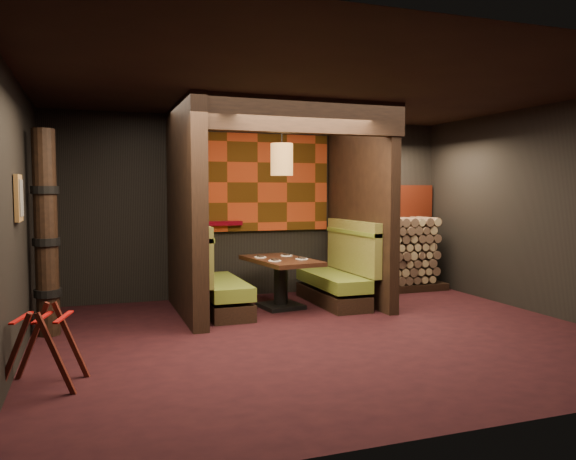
# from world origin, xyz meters

# --- Properties ---
(floor) EXTENTS (6.50, 5.50, 0.02)m
(floor) POSITION_xyz_m (0.00, 0.00, -0.01)
(floor) COLOR black
(floor) RESTS_ON ground
(ceiling) EXTENTS (6.50, 5.50, 0.02)m
(ceiling) POSITION_xyz_m (0.00, 0.00, 2.86)
(ceiling) COLOR black
(ceiling) RESTS_ON ground
(wall_back) EXTENTS (6.50, 0.02, 2.85)m
(wall_back) POSITION_xyz_m (0.00, 2.76, 1.43)
(wall_back) COLOR black
(wall_back) RESTS_ON ground
(wall_front) EXTENTS (6.50, 0.02, 2.85)m
(wall_front) POSITION_xyz_m (0.00, -2.76, 1.43)
(wall_front) COLOR black
(wall_front) RESTS_ON ground
(wall_left) EXTENTS (0.02, 5.50, 2.85)m
(wall_left) POSITION_xyz_m (-3.26, 0.00, 1.43)
(wall_left) COLOR black
(wall_left) RESTS_ON ground
(wall_right) EXTENTS (0.02, 5.50, 2.85)m
(wall_right) POSITION_xyz_m (3.26, 0.00, 1.43)
(wall_right) COLOR black
(wall_right) RESTS_ON ground
(partition_left) EXTENTS (0.20, 2.20, 2.85)m
(partition_left) POSITION_xyz_m (-1.35, 1.65, 1.43)
(partition_left) COLOR black
(partition_left) RESTS_ON floor
(partition_right) EXTENTS (0.15, 2.10, 2.85)m
(partition_right) POSITION_xyz_m (1.30, 1.70, 1.43)
(partition_right) COLOR black
(partition_right) RESTS_ON floor
(header_beam) EXTENTS (2.85, 0.18, 0.44)m
(header_beam) POSITION_xyz_m (-0.02, 0.70, 2.63)
(header_beam) COLOR black
(header_beam) RESTS_ON partition_left
(tapa_back_panel) EXTENTS (2.40, 0.06, 1.55)m
(tapa_back_panel) POSITION_xyz_m (-0.02, 2.71, 1.82)
(tapa_back_panel) COLOR #9C3214
(tapa_back_panel) RESTS_ON wall_back
(tapa_side_panel) EXTENTS (0.04, 1.85, 1.45)m
(tapa_side_panel) POSITION_xyz_m (-1.23, 1.82, 1.85)
(tapa_side_panel) COLOR #9C3214
(tapa_side_panel) RESTS_ON partition_left
(lacquer_shelf) EXTENTS (0.60, 0.12, 0.07)m
(lacquer_shelf) POSITION_xyz_m (-0.60, 2.65, 1.18)
(lacquer_shelf) COLOR #50030E
(lacquer_shelf) RESTS_ON wall_back
(booth_bench_left) EXTENTS (0.68, 1.60, 1.14)m
(booth_bench_left) POSITION_xyz_m (-0.96, 1.65, 0.40)
(booth_bench_left) COLOR black
(booth_bench_left) RESTS_ON floor
(booth_bench_right) EXTENTS (0.68, 1.60, 1.14)m
(booth_bench_right) POSITION_xyz_m (0.93, 1.65, 0.40)
(booth_bench_right) COLOR black
(booth_bench_right) RESTS_ON floor
(dining_table) EXTENTS (0.93, 1.45, 0.72)m
(dining_table) POSITION_xyz_m (0.00, 1.62, 0.48)
(dining_table) COLOR black
(dining_table) RESTS_ON floor
(place_settings) EXTENTS (0.67, 0.70, 0.03)m
(place_settings) POSITION_xyz_m (0.00, 1.62, 0.73)
(place_settings) COLOR white
(place_settings) RESTS_ON dining_table
(pendant_lamp) EXTENTS (0.32, 0.32, 0.95)m
(pendant_lamp) POSITION_xyz_m (0.00, 1.57, 2.13)
(pendant_lamp) COLOR olive
(pendant_lamp) RESTS_ON ceiling
(framed_picture) EXTENTS (0.05, 0.36, 0.46)m
(framed_picture) POSITION_xyz_m (-3.22, 0.10, 1.62)
(framed_picture) COLOR olive
(framed_picture) RESTS_ON wall_left
(luggage_rack) EXTENTS (0.77, 0.63, 0.74)m
(luggage_rack) POSITION_xyz_m (-2.97, -0.76, 0.37)
(luggage_rack) COLOR #3F140D
(luggage_rack) RESTS_ON floor
(totem_column) EXTENTS (0.31, 0.31, 2.40)m
(totem_column) POSITION_xyz_m (-3.05, 1.10, 1.19)
(totem_column) COLOR black
(totem_column) RESTS_ON floor
(firewood_stack) EXTENTS (1.73, 0.70, 1.22)m
(firewood_stack) POSITION_xyz_m (2.29, 2.35, 0.61)
(firewood_stack) COLOR black
(firewood_stack) RESTS_ON floor
(mosaic_header) EXTENTS (1.83, 0.10, 0.56)m
(mosaic_header) POSITION_xyz_m (2.29, 2.68, 1.50)
(mosaic_header) COLOR maroon
(mosaic_header) RESTS_ON wall_back
(bay_front_post) EXTENTS (0.08, 0.08, 2.85)m
(bay_front_post) POSITION_xyz_m (1.39, 1.96, 1.43)
(bay_front_post) COLOR black
(bay_front_post) RESTS_ON floor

